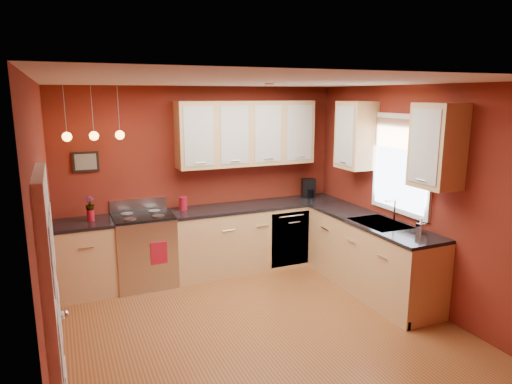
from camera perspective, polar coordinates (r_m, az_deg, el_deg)
name	(u,v)px	position (r m, az deg, el deg)	size (l,w,h in m)	color
floor	(264,332)	(5.09, 1.01, -17.09)	(4.20, 4.20, 0.00)	brown
ceiling	(265,82)	(4.45, 1.14, 13.59)	(4.00, 4.20, 0.02)	beige
wall_back	(203,180)	(6.53, -6.62, 1.54)	(4.00, 0.02, 2.60)	maroon
wall_front	(411,297)	(2.93, 18.81, -12.31)	(4.00, 0.02, 2.60)	maroon
wall_left	(48,239)	(4.22, -24.61, -5.33)	(0.02, 4.20, 2.60)	maroon
wall_right	(418,197)	(5.71, 19.65, -0.60)	(0.02, 4.20, 2.60)	maroon
base_cabinets_back_left	(86,259)	(6.19, -20.48, -7.90)	(0.70, 0.60, 0.90)	tan
base_cabinets_back_right	(259,237)	(6.70, 0.32, -5.59)	(2.54, 0.60, 0.90)	tan
base_cabinets_right	(370,257)	(6.08, 14.08, -7.85)	(0.60, 2.10, 0.90)	tan
counter_back_left	(83,224)	(6.05, -20.80, -3.70)	(0.70, 0.62, 0.04)	black
counter_back_right	(259,205)	(6.58, 0.32, -1.68)	(2.54, 0.62, 0.04)	black
counter_right	(372,221)	(5.94, 14.31, -3.57)	(0.62, 2.10, 0.04)	black
gas_range	(144,249)	(6.25, -13.77, -6.98)	(0.76, 0.64, 1.11)	#B4B5B9
dishwasher_front	(290,239)	(6.61, 4.29, -5.88)	(0.60, 0.02, 0.80)	#B4B5B9
sink	(380,225)	(5.83, 15.23, -3.97)	(0.50, 0.70, 0.33)	gray
window	(402,161)	(5.85, 17.74, 3.68)	(0.06, 1.02, 1.22)	white
door_left_wall	(55,335)	(3.20, -23.82, -16.08)	(0.12, 0.82, 2.05)	white
upper_cabinets_back	(247,133)	(6.48, -1.18, 7.34)	(2.00, 0.35, 0.90)	tan
upper_cabinets_right	(392,140)	(5.74, 16.60, 6.24)	(0.35, 1.95, 0.90)	tan
wall_picture	(86,162)	(6.19, -20.52, 3.57)	(0.32, 0.03, 0.26)	black
pendant_lights	(94,135)	(5.83, -19.60, 6.71)	(0.71, 0.11, 0.66)	gray
red_canister	(183,203)	(6.30, -9.08, -1.41)	(0.12, 0.12, 0.18)	maroon
red_vase	(91,215)	(6.04, -19.96, -2.77)	(0.09, 0.09, 0.14)	maroon
flowers	(90,204)	(6.01, -20.06, -1.41)	(0.11, 0.11, 0.19)	maroon
coffee_maker	(309,189)	(7.05, 6.61, 0.41)	(0.24, 0.23, 0.28)	black
soap_pump	(421,226)	(5.49, 19.94, -4.02)	(0.08, 0.08, 0.18)	silver
dish_towel	(159,253)	(5.95, -12.03, -7.48)	(0.21, 0.01, 0.29)	maroon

